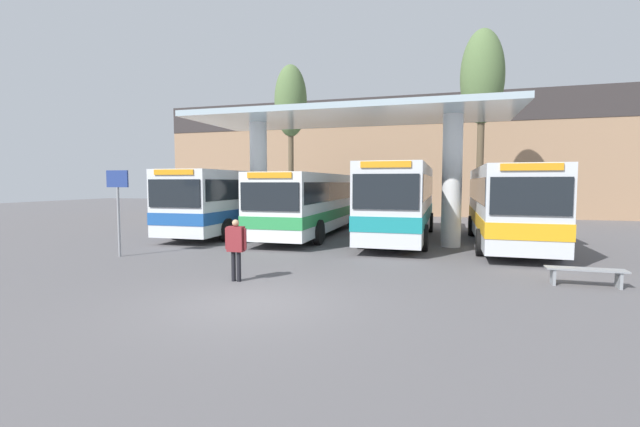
% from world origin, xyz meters
% --- Properties ---
extents(ground_plane, '(100.00, 100.00, 0.00)m').
position_xyz_m(ground_plane, '(0.00, 0.00, 0.00)').
color(ground_plane, '#565456').
extents(townhouse_backdrop, '(40.00, 0.58, 9.40)m').
position_xyz_m(townhouse_backdrop, '(0.00, 25.96, 5.48)').
color(townhouse_backdrop, '#9E7A5B').
rests_on(townhouse_backdrop, ground_plane).
extents(station_canopy, '(13.65, 5.52, 5.66)m').
position_xyz_m(station_canopy, '(0.00, 9.93, 4.77)').
color(station_canopy, silver).
rests_on(station_canopy, ground_plane).
extents(transit_bus_left_bay, '(3.09, 10.73, 3.22)m').
position_xyz_m(transit_bus_left_bay, '(-6.74, 11.91, 1.80)').
color(transit_bus_left_bay, silver).
rests_on(transit_bus_left_bay, ground_plane).
extents(transit_bus_center_bay, '(2.98, 12.16, 3.07)m').
position_xyz_m(transit_bus_center_bay, '(-2.42, 12.56, 1.73)').
color(transit_bus_center_bay, white).
rests_on(transit_bus_center_bay, ground_plane).
extents(transit_bus_right_bay, '(2.79, 11.10, 3.42)m').
position_xyz_m(transit_bus_right_bay, '(2.08, 11.82, 1.90)').
color(transit_bus_right_bay, silver).
rests_on(transit_bus_right_bay, ground_plane).
extents(transit_bus_far_right_bay, '(2.82, 10.60, 3.27)m').
position_xyz_m(transit_bus_far_right_bay, '(6.60, 11.16, 1.82)').
color(transit_bus_far_right_bay, silver).
rests_on(transit_bus_far_right_bay, ground_plane).
extents(waiting_bench_near_pillar, '(1.87, 0.44, 0.46)m').
position_xyz_m(waiting_bench_near_pillar, '(7.59, 3.83, 0.35)').
color(waiting_bench_near_pillar, gray).
rests_on(waiting_bench_near_pillar, ground_plane).
extents(info_sign_platform, '(0.90, 0.09, 3.09)m').
position_xyz_m(info_sign_platform, '(-7.10, 4.06, 2.19)').
color(info_sign_platform, gray).
rests_on(info_sign_platform, ground_plane).
extents(pedestrian_waiting, '(0.62, 0.26, 1.67)m').
position_xyz_m(pedestrian_waiting, '(-1.26, 1.77, 1.02)').
color(pedestrian_waiting, black).
rests_on(pedestrian_waiting, ground_plane).
extents(poplar_tree_behind_left, '(2.12, 2.12, 10.31)m').
position_xyz_m(poplar_tree_behind_left, '(-5.79, 18.21, 7.80)').
color(poplar_tree_behind_left, brown).
rests_on(poplar_tree_behind_left, ground_plane).
extents(poplar_tree_behind_right, '(2.55, 2.55, 11.79)m').
position_xyz_m(poplar_tree_behind_right, '(6.03, 19.32, 8.80)').
color(poplar_tree_behind_right, brown).
rests_on(poplar_tree_behind_right, ground_plane).
extents(parked_car_street, '(4.49, 2.19, 2.09)m').
position_xyz_m(parked_car_street, '(-2.38, 23.28, 1.00)').
color(parked_car_street, navy).
rests_on(parked_car_street, ground_plane).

